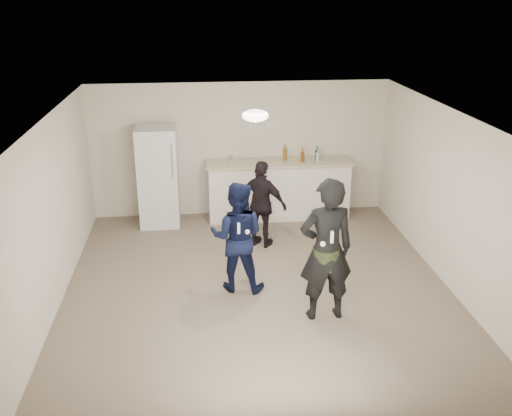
{
  "coord_description": "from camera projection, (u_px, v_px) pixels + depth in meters",
  "views": [
    {
      "loc": [
        -0.8,
        -7.28,
        4.04
      ],
      "look_at": [
        0.0,
        0.2,
        1.15
      ],
      "focal_mm": 40.0,
      "sensor_mm": 36.0,
      "label": 1
    }
  ],
  "objects": [
    {
      "name": "remote_woman",
      "position": [
        332.0,
        237.0,
        6.87
      ],
      "size": [
        0.04,
        0.04,
        0.15
      ],
      "primitive_type": "cube",
      "color": "silver",
      "rests_on": "woman"
    },
    {
      "name": "spectator",
      "position": [
        262.0,
        204.0,
        9.36
      ],
      "size": [
        0.92,
        0.76,
        1.47
      ],
      "primitive_type": "imported",
      "rotation": [
        0.0,
        0.0,
        2.59
      ],
      "color": "black",
      "rests_on": "floor"
    },
    {
      "name": "ceiling_dome",
      "position": [
        255.0,
        116.0,
        7.69
      ],
      "size": [
        0.36,
        0.36,
        0.16
      ],
      "primitive_type": "ellipsoid",
      "color": "white",
      "rests_on": "ceiling"
    },
    {
      "name": "camo_shorts",
      "position": [
        326.0,
        258.0,
        7.25
      ],
      "size": [
        0.34,
        0.34,
        0.28
      ],
      "primitive_type": "cylinder",
      "color": "#2F3A1A",
      "rests_on": "woman"
    },
    {
      "name": "fridge_handle",
      "position": [
        172.0,
        160.0,
        9.77
      ],
      "size": [
        0.02,
        0.02,
        0.6
      ],
      "primitive_type": "cylinder",
      "color": "#B3B4B8",
      "rests_on": "fridge"
    },
    {
      "name": "remote_man",
      "position": [
        239.0,
        228.0,
        7.63
      ],
      "size": [
        0.04,
        0.04,
        0.15
      ],
      "primitive_type": "cube",
      "color": "white",
      "rests_on": "man"
    },
    {
      "name": "wall_front",
      "position": [
        294.0,
        326.0,
        5.06
      ],
      "size": [
        6.0,
        0.0,
        6.0
      ],
      "primitive_type": "plane",
      "rotation": [
        -1.57,
        0.0,
        0.0
      ],
      "color": "beige",
      "rests_on": "floor"
    },
    {
      "name": "ceiling",
      "position": [
        258.0,
        117.0,
        7.39
      ],
      "size": [
        6.0,
        6.0,
        0.0
      ],
      "primitive_type": "plane",
      "rotation": [
        3.14,
        0.0,
        0.0
      ],
      "color": "silver",
      "rests_on": "wall_back"
    },
    {
      "name": "counter",
      "position": [
        279.0,
        191.0,
        10.65
      ],
      "size": [
        2.6,
        0.56,
        1.05
      ],
      "primitive_type": "cube",
      "color": "white",
      "rests_on": "floor"
    },
    {
      "name": "fridge",
      "position": [
        158.0,
        177.0,
        10.23
      ],
      "size": [
        0.7,
        0.7,
        1.8
      ],
      "primitive_type": "cube",
      "color": "silver",
      "rests_on": "floor"
    },
    {
      "name": "counter_top",
      "position": [
        279.0,
        163.0,
        10.45
      ],
      "size": [
        2.68,
        0.64,
        0.04
      ],
      "primitive_type": "cube",
      "color": "#C1B395",
      "rests_on": "counter"
    },
    {
      "name": "floor",
      "position": [
        257.0,
        287.0,
        8.29
      ],
      "size": [
        6.0,
        6.0,
        0.0
      ],
      "primitive_type": "plane",
      "color": "#6B5B4C",
      "rests_on": "ground"
    },
    {
      "name": "wall_back",
      "position": [
        240.0,
        149.0,
        10.62
      ],
      "size": [
        6.0,
        0.0,
        6.0
      ],
      "primitive_type": "plane",
      "rotation": [
        1.57,
        0.0,
        0.0
      ],
      "color": "beige",
      "rests_on": "floor"
    },
    {
      "name": "wall_right",
      "position": [
        449.0,
        199.0,
        8.11
      ],
      "size": [
        0.0,
        6.0,
        6.0
      ],
      "primitive_type": "plane",
      "rotation": [
        1.57,
        0.0,
        -1.57
      ],
      "color": "beige",
      "rests_on": "floor"
    },
    {
      "name": "bottle_cluster",
      "position": [
        304.0,
        156.0,
        10.45
      ],
      "size": [
        0.66,
        0.19,
        0.22
      ],
      "color": "silver",
      "rests_on": "counter_top"
    },
    {
      "name": "man",
      "position": [
        237.0,
        237.0,
        7.98
      ],
      "size": [
        0.9,
        0.78,
        1.6
      ],
      "primitive_type": "imported",
      "rotation": [
        0.0,
        0.0,
        2.9
      ],
      "color": "#101944",
      "rests_on": "floor"
    },
    {
      "name": "shaker",
      "position": [
        230.0,
        160.0,
        10.27
      ],
      "size": [
        0.08,
        0.08,
        0.17
      ],
      "primitive_type": "cylinder",
      "color": "silver",
      "rests_on": "counter_top"
    },
    {
      "name": "nunchuk_man",
      "position": [
        247.0,
        232.0,
        7.7
      ],
      "size": [
        0.07,
        0.07,
        0.07
      ],
      "primitive_type": "sphere",
      "color": "white",
      "rests_on": "man"
    },
    {
      "name": "woman",
      "position": [
        326.0,
        250.0,
        7.21
      ],
      "size": [
        0.73,
        0.51,
        1.92
      ],
      "primitive_type": "imported",
      "rotation": [
        0.0,
        0.0,
        3.21
      ],
      "color": "black",
      "rests_on": "floor"
    },
    {
      "name": "wall_left",
      "position": [
        52.0,
        214.0,
        7.57
      ],
      "size": [
        0.0,
        6.0,
        6.0
      ],
      "primitive_type": "plane",
      "rotation": [
        1.57,
        0.0,
        1.57
      ],
      "color": "beige",
      "rests_on": "floor"
    },
    {
      "name": "nunchuk_woman",
      "position": [
        323.0,
        244.0,
        6.93
      ],
      "size": [
        0.07,
        0.07,
        0.07
      ],
      "primitive_type": "sphere",
      "color": "white",
      "rests_on": "woman"
    }
  ]
}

